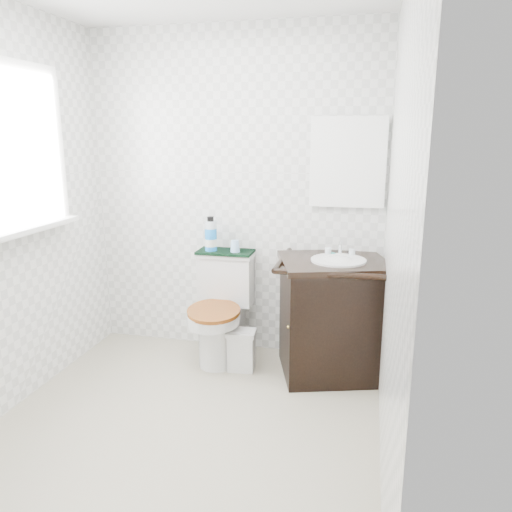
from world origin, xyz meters
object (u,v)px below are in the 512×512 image
at_px(toilet, 222,314).
at_px(mouthwash_bottle, 211,235).
at_px(trash_bin, 241,350).
at_px(vanity, 332,314).
at_px(cup, 235,246).

height_order(toilet, mouthwash_bottle, mouthwash_bottle).
bearing_deg(trash_bin, vanity, 9.41).
distance_m(mouthwash_bottle, cup, 0.20).
bearing_deg(vanity, cup, 167.68).
bearing_deg(vanity, mouthwash_bottle, 169.79).
relative_size(toilet, mouthwash_bottle, 3.06).
distance_m(toilet, mouthwash_bottle, 0.59).
distance_m(toilet, trash_bin, 0.32).
bearing_deg(trash_bin, toilet, 138.83).
xyz_separation_m(trash_bin, cup, (-0.11, 0.26, 0.69)).
height_order(toilet, vanity, vanity).
relative_size(toilet, trash_bin, 2.66).
bearing_deg(cup, toilet, -130.82).
height_order(vanity, trash_bin, vanity).
xyz_separation_m(toilet, cup, (0.08, 0.10, 0.50)).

